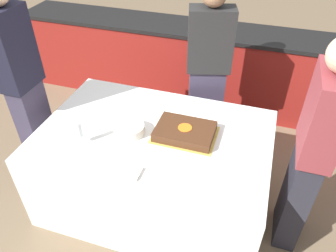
{
  "coord_description": "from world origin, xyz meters",
  "views": [
    {
      "loc": [
        0.68,
        -1.75,
        2.28
      ],
      "look_at": [
        0.11,
        0.0,
        0.83
      ],
      "focal_mm": 35.0,
      "sensor_mm": 36.0,
      "label": 1
    }
  ],
  "objects_px": {
    "wine_glass": "(79,130)",
    "person_seated_left": "(23,86)",
    "plate_stack": "(130,129)",
    "person_seated_right": "(311,152)",
    "person_cutting_cake": "(208,74)",
    "cake": "(185,132)"
  },
  "relations": [
    {
      "from": "person_seated_right",
      "to": "plate_stack",
      "type": "bearing_deg",
      "value": -87.87
    },
    {
      "from": "plate_stack",
      "to": "cake",
      "type": "bearing_deg",
      "value": 14.36
    },
    {
      "from": "wine_glass",
      "to": "person_seated_left",
      "type": "relative_size",
      "value": 0.1
    },
    {
      "from": "plate_stack",
      "to": "person_cutting_cake",
      "type": "relative_size",
      "value": 0.13
    },
    {
      "from": "plate_stack",
      "to": "person_seated_left",
      "type": "height_order",
      "value": "person_seated_left"
    },
    {
      "from": "wine_glass",
      "to": "person_cutting_cake",
      "type": "height_order",
      "value": "person_cutting_cake"
    },
    {
      "from": "cake",
      "to": "plate_stack",
      "type": "relative_size",
      "value": 2.18
    },
    {
      "from": "wine_glass",
      "to": "person_seated_left",
      "type": "bearing_deg",
      "value": 157.66
    },
    {
      "from": "cake",
      "to": "person_seated_right",
      "type": "xyz_separation_m",
      "value": [
        0.86,
        -0.05,
        0.08
      ]
    },
    {
      "from": "person_seated_left",
      "to": "plate_stack",
      "type": "bearing_deg",
      "value": -92.9
    },
    {
      "from": "plate_stack",
      "to": "wine_glass",
      "type": "height_order",
      "value": "wine_glass"
    },
    {
      "from": "plate_stack",
      "to": "wine_glass",
      "type": "distance_m",
      "value": 0.37
    },
    {
      "from": "plate_stack",
      "to": "person_seated_left",
      "type": "relative_size",
      "value": 0.12
    },
    {
      "from": "wine_glass",
      "to": "person_seated_left",
      "type": "xyz_separation_m",
      "value": [
        -0.62,
        0.26,
        0.09
      ]
    },
    {
      "from": "cake",
      "to": "person_cutting_cake",
      "type": "bearing_deg",
      "value": 90.0
    },
    {
      "from": "plate_stack",
      "to": "person_seated_left",
      "type": "xyz_separation_m",
      "value": [
        -0.92,
        0.05,
        0.17
      ]
    },
    {
      "from": "wine_glass",
      "to": "person_cutting_cake",
      "type": "xyz_separation_m",
      "value": [
        0.68,
        1.06,
        0.0
      ]
    },
    {
      "from": "plate_stack",
      "to": "person_seated_right",
      "type": "xyz_separation_m",
      "value": [
        1.25,
        0.05,
        0.08
      ]
    },
    {
      "from": "plate_stack",
      "to": "person_seated_right",
      "type": "relative_size",
      "value": 0.13
    },
    {
      "from": "cake",
      "to": "person_seated_left",
      "type": "relative_size",
      "value": 0.26
    },
    {
      "from": "cake",
      "to": "plate_stack",
      "type": "bearing_deg",
      "value": -165.64
    },
    {
      "from": "person_seated_left",
      "to": "person_seated_right",
      "type": "distance_m",
      "value": 2.17
    }
  ]
}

